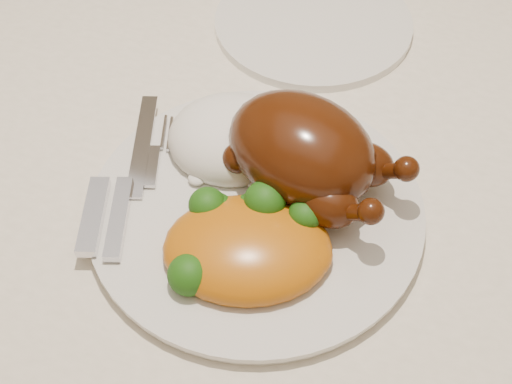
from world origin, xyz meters
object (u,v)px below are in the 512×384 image
(dining_table, at_px, (173,149))
(roast_chicken, at_px, (305,152))
(side_plate, at_px, (313,23))
(dinner_plate, at_px, (256,210))

(dining_table, relative_size, roast_chicken, 8.55)
(side_plate, distance_m, roast_chicken, 0.26)
(dining_table, distance_m, side_plate, 0.22)
(dining_table, xyz_separation_m, roast_chicken, (0.19, -0.09, 0.16))
(dining_table, height_order, side_plate, side_plate)
(dining_table, xyz_separation_m, side_plate, (0.12, 0.15, 0.11))
(roast_chicken, bearing_deg, side_plate, 122.03)
(dinner_plate, distance_m, side_plate, 0.29)
(dinner_plate, height_order, roast_chicken, roast_chicken)
(dining_table, height_order, dinner_plate, dinner_plate)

